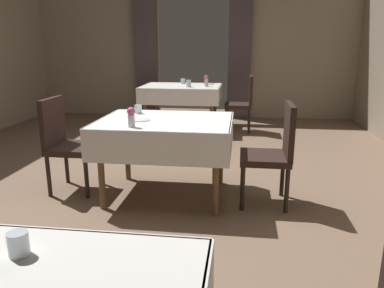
{
  "coord_description": "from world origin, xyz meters",
  "views": [
    {
      "loc": [
        0.98,
        -3.4,
        1.43
      ],
      "look_at": [
        0.45,
        0.56,
        0.36
      ],
      "focal_mm": 35.09,
      "sensor_mm": 36.0,
      "label": 1
    }
  ],
  "objects_px": {
    "chair_mid_right": "(274,150)",
    "plate_mid_b": "(140,120)",
    "chair_mid_left": "(65,140)",
    "glass_far_d": "(183,81)",
    "chair_far_right": "(243,101)",
    "flower_vase_mid": "(131,116)",
    "flower_vase_far": "(206,80)",
    "glass_far_b": "(189,83)",
    "glass_near_b": "(18,244)",
    "plate_far_c": "(209,84)",
    "glass_mid_c": "(138,109)",
    "dining_table_far": "(182,91)",
    "dining_table_mid": "(165,130)"
  },
  "relations": [
    {
      "from": "chair_mid_right",
      "to": "plate_mid_b",
      "type": "bearing_deg",
      "value": -179.97
    },
    {
      "from": "chair_mid_right",
      "to": "chair_mid_left",
      "type": "bearing_deg",
      "value": 177.9
    },
    {
      "from": "glass_far_d",
      "to": "chair_far_right",
      "type": "bearing_deg",
      "value": -19.08
    },
    {
      "from": "chair_mid_right",
      "to": "flower_vase_mid",
      "type": "height_order",
      "value": "chair_mid_right"
    },
    {
      "from": "flower_vase_far",
      "to": "glass_far_b",
      "type": "distance_m",
      "value": 0.3
    },
    {
      "from": "chair_mid_right",
      "to": "glass_near_b",
      "type": "xyz_separation_m",
      "value": [
        -1.02,
        -2.27,
        0.28
      ]
    },
    {
      "from": "chair_far_right",
      "to": "flower_vase_mid",
      "type": "height_order",
      "value": "chair_far_right"
    },
    {
      "from": "plate_far_c",
      "to": "glass_far_d",
      "type": "distance_m",
      "value": 0.47
    },
    {
      "from": "plate_mid_b",
      "to": "glass_near_b",
      "type": "bearing_deg",
      "value": -84.82
    },
    {
      "from": "plate_far_c",
      "to": "glass_mid_c",
      "type": "bearing_deg",
      "value": -98.76
    },
    {
      "from": "plate_far_c",
      "to": "dining_table_far",
      "type": "bearing_deg",
      "value": -148.82
    },
    {
      "from": "chair_mid_right",
      "to": "glass_near_b",
      "type": "height_order",
      "value": "chair_mid_right"
    },
    {
      "from": "chair_mid_left",
      "to": "glass_far_b",
      "type": "relative_size",
      "value": 8.09
    },
    {
      "from": "chair_mid_left",
      "to": "dining_table_far",
      "type": "bearing_deg",
      "value": 76.97
    },
    {
      "from": "chair_mid_right",
      "to": "flower_vase_far",
      "type": "height_order",
      "value": "flower_vase_far"
    },
    {
      "from": "chair_mid_left",
      "to": "plate_far_c",
      "type": "relative_size",
      "value": 4.63
    },
    {
      "from": "plate_far_c",
      "to": "flower_vase_mid",
      "type": "bearing_deg",
      "value": -95.42
    },
    {
      "from": "chair_mid_right",
      "to": "glass_far_b",
      "type": "bearing_deg",
      "value": 112.56
    },
    {
      "from": "chair_far_right",
      "to": "plate_mid_b",
      "type": "height_order",
      "value": "chair_far_right"
    },
    {
      "from": "flower_vase_far",
      "to": "plate_far_c",
      "type": "bearing_deg",
      "value": 88.14
    },
    {
      "from": "flower_vase_mid",
      "to": "plate_mid_b",
      "type": "height_order",
      "value": "flower_vase_mid"
    },
    {
      "from": "glass_far_b",
      "to": "glass_far_d",
      "type": "relative_size",
      "value": 1.28
    },
    {
      "from": "glass_mid_c",
      "to": "glass_far_b",
      "type": "xyz_separation_m",
      "value": [
        0.17,
        2.48,
        0.01
      ]
    },
    {
      "from": "glass_mid_c",
      "to": "chair_mid_right",
      "type": "bearing_deg",
      "value": -14.16
    },
    {
      "from": "dining_table_far",
      "to": "glass_far_d",
      "type": "height_order",
      "value": "glass_far_d"
    },
    {
      "from": "plate_mid_b",
      "to": "flower_vase_far",
      "type": "bearing_deg",
      "value": 83.43
    },
    {
      "from": "chair_far_right",
      "to": "dining_table_far",
      "type": "bearing_deg",
      "value": 176.53
    },
    {
      "from": "chair_far_right",
      "to": "plate_mid_b",
      "type": "bearing_deg",
      "value": -107.76
    },
    {
      "from": "chair_mid_right",
      "to": "flower_vase_mid",
      "type": "bearing_deg",
      "value": -166.53
    },
    {
      "from": "plate_mid_b",
      "to": "plate_far_c",
      "type": "distance_m",
      "value": 3.33
    },
    {
      "from": "chair_mid_right",
      "to": "glass_mid_c",
      "type": "bearing_deg",
      "value": 165.84
    },
    {
      "from": "chair_mid_right",
      "to": "glass_far_b",
      "type": "distance_m",
      "value": 3.07
    },
    {
      "from": "chair_mid_right",
      "to": "chair_far_right",
      "type": "relative_size",
      "value": 1.0
    },
    {
      "from": "chair_mid_left",
      "to": "flower_vase_mid",
      "type": "relative_size",
      "value": 5.45
    },
    {
      "from": "plate_mid_b",
      "to": "glass_mid_c",
      "type": "bearing_deg",
      "value": 107.73
    },
    {
      "from": "dining_table_mid",
      "to": "glass_near_b",
      "type": "bearing_deg",
      "value": -90.47
    },
    {
      "from": "flower_vase_mid",
      "to": "dining_table_far",
      "type": "bearing_deg",
      "value": 91.72
    },
    {
      "from": "flower_vase_far",
      "to": "flower_vase_mid",
      "type": "bearing_deg",
      "value": -95.84
    },
    {
      "from": "flower_vase_far",
      "to": "glass_near_b",
      "type": "bearing_deg",
      "value": -91.45
    },
    {
      "from": "glass_mid_c",
      "to": "plate_far_c",
      "type": "height_order",
      "value": "glass_mid_c"
    },
    {
      "from": "chair_mid_left",
      "to": "chair_far_right",
      "type": "relative_size",
      "value": 1.0
    },
    {
      "from": "dining_table_far",
      "to": "chair_far_right",
      "type": "height_order",
      "value": "chair_far_right"
    },
    {
      "from": "dining_table_far",
      "to": "glass_mid_c",
      "type": "height_order",
      "value": "glass_mid_c"
    },
    {
      "from": "plate_mid_b",
      "to": "glass_mid_c",
      "type": "relative_size",
      "value": 2.15
    },
    {
      "from": "chair_mid_left",
      "to": "plate_far_c",
      "type": "height_order",
      "value": "chair_mid_left"
    },
    {
      "from": "glass_near_b",
      "to": "plate_far_c",
      "type": "bearing_deg",
      "value": 88.52
    },
    {
      "from": "flower_vase_mid",
      "to": "flower_vase_far",
      "type": "height_order",
      "value": "flower_vase_far"
    },
    {
      "from": "glass_far_b",
      "to": "chair_mid_right",
      "type": "bearing_deg",
      "value": -67.44
    },
    {
      "from": "chair_mid_left",
      "to": "glass_near_b",
      "type": "height_order",
      "value": "chair_mid_left"
    },
    {
      "from": "dining_table_far",
      "to": "glass_near_b",
      "type": "distance_m",
      "value": 5.33
    }
  ]
}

